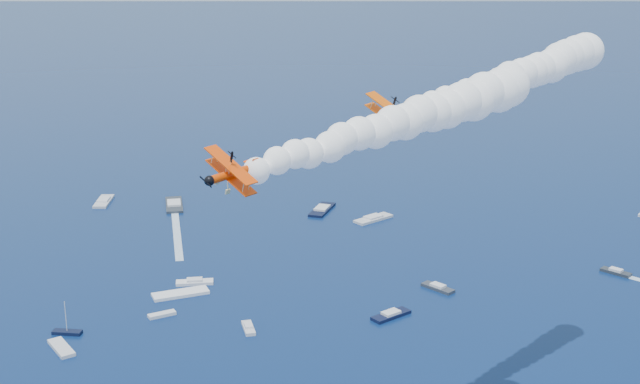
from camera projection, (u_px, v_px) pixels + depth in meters
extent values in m
cube|color=#2B3039|center=(174.00, 205.00, 255.50)|extent=(5.46, 15.15, 0.70)
cube|color=#292E36|center=(616.00, 272.00, 205.05)|extent=(6.25, 6.95, 0.70)
cube|color=silver|center=(248.00, 328.00, 176.17)|extent=(2.64, 6.50, 0.70)
cube|color=silver|center=(61.00, 348.00, 167.84)|extent=(6.35, 9.02, 0.70)
cube|color=#313742|center=(438.00, 288.00, 196.02)|extent=(6.77, 7.92, 0.70)
cube|color=silver|center=(162.00, 314.00, 182.41)|extent=(6.12, 3.77, 0.70)
cube|color=black|center=(67.00, 332.00, 174.34)|extent=(6.20, 3.39, 0.70)
cube|color=black|center=(391.00, 315.00, 182.07)|extent=(9.37, 7.08, 0.70)
cube|color=silver|center=(104.00, 201.00, 258.71)|extent=(5.44, 12.71, 0.70)
cube|color=white|center=(195.00, 282.00, 199.11)|extent=(8.58, 2.89, 0.70)
cube|color=black|center=(322.00, 210.00, 250.97)|extent=(9.72, 13.81, 0.70)
cube|color=silver|center=(373.00, 219.00, 243.12)|extent=(12.23, 9.68, 0.70)
cube|color=white|center=(180.00, 293.00, 192.99)|extent=(13.08, 6.90, 0.70)
cube|color=white|center=(177.00, 235.00, 230.71)|extent=(3.75, 38.05, 0.04)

